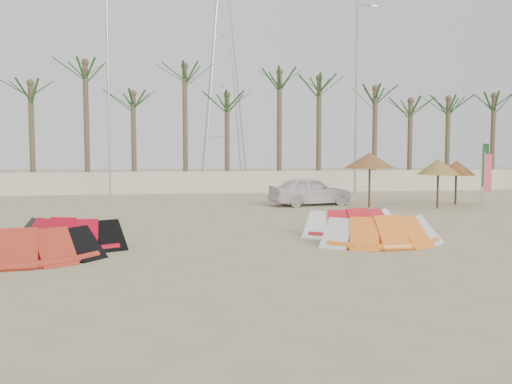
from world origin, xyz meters
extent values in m
plane|color=tan|center=(0.00, 0.00, 0.00)|extent=(120.00, 120.00, 0.00)
cube|color=beige|center=(0.00, 22.00, 0.65)|extent=(60.00, 0.30, 1.30)
cylinder|color=brown|center=(-4.00, 23.50, 3.25)|extent=(0.32, 0.32, 6.50)
ellipsoid|color=#194719|center=(-4.00, 23.50, 6.50)|extent=(4.00, 4.00, 2.40)
cylinder|color=brown|center=(6.00, 23.50, 3.25)|extent=(0.32, 0.32, 6.50)
ellipsoid|color=#194719|center=(6.00, 23.50, 6.50)|extent=(4.00, 4.00, 2.40)
cylinder|color=brown|center=(16.00, 23.50, 3.25)|extent=(0.32, 0.32, 6.50)
ellipsoid|color=#194719|center=(16.00, 23.50, 6.50)|extent=(4.00, 4.00, 2.40)
cylinder|color=#A5A8AD|center=(-6.00, 20.00, 5.50)|extent=(0.14, 0.14, 11.00)
cylinder|color=#A5A8AD|center=(8.00, 20.00, 5.50)|extent=(0.14, 0.14, 11.00)
cylinder|color=#A5A8AD|center=(8.50, 20.00, 10.90)|extent=(1.00, 0.08, 0.08)
cube|color=#A5A8AD|center=(9.00, 20.00, 10.85)|extent=(0.35, 0.14, 0.10)
cylinder|color=#AD2E1C|center=(-6.27, 1.96, 0.10)|extent=(3.39, 0.75, 0.20)
cube|color=black|center=(-4.74, 2.06, 0.25)|extent=(0.77, 1.18, 0.40)
cylinder|color=#B6081D|center=(-5.53, 3.74, 0.10)|extent=(2.82, 1.04, 0.20)
cube|color=black|center=(-6.83, 3.84, 0.25)|extent=(0.90, 1.23, 0.40)
cube|color=black|center=(-4.23, 3.84, 0.25)|extent=(0.90, 1.23, 0.40)
cylinder|color=red|center=(2.92, 4.74, 0.10)|extent=(2.91, 0.43, 0.20)
cube|color=white|center=(1.62, 4.84, 0.25)|extent=(0.69, 1.14, 0.40)
cube|color=white|center=(4.23, 4.84, 0.25)|extent=(0.69, 1.14, 0.40)
cylinder|color=orange|center=(3.15, 2.96, 0.10)|extent=(3.17, 0.39, 0.20)
cube|color=silver|center=(1.72, 3.06, 0.25)|extent=(0.66, 1.13, 0.40)
cube|color=silver|center=(4.57, 3.06, 0.25)|extent=(0.66, 1.13, 0.40)
cylinder|color=#4C331E|center=(6.24, 12.69, 1.20)|extent=(0.10, 0.10, 2.40)
cone|color=#936130|center=(6.24, 12.69, 2.15)|extent=(2.32, 2.32, 0.70)
cylinder|color=#4C331E|center=(9.13, 11.83, 1.06)|extent=(0.10, 0.10, 2.13)
cone|color=olive|center=(9.13, 11.83, 1.88)|extent=(1.86, 1.86, 0.70)
cylinder|color=#4C331E|center=(10.82, 13.39, 1.01)|extent=(0.10, 0.10, 2.01)
cone|color=#9E5F2C|center=(10.82, 13.39, 1.76)|extent=(1.77, 1.77, 0.70)
cylinder|color=#A5A8AD|center=(11.05, 11.31, 1.29)|extent=(0.04, 0.04, 2.57)
cube|color=#DC3F59|center=(11.27, 11.31, 1.60)|extent=(0.41, 0.13, 1.67)
cylinder|color=#A5A8AD|center=(11.46, 12.22, 1.54)|extent=(0.04, 0.04, 3.08)
cube|color=#123E17|center=(11.68, 12.22, 1.91)|extent=(0.40, 0.15, 2.00)
imported|color=silver|center=(3.81, 14.08, 0.67)|extent=(4.18, 2.43, 1.34)
camera|label=1|loc=(-2.74, -12.12, 2.74)|focal=40.00mm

